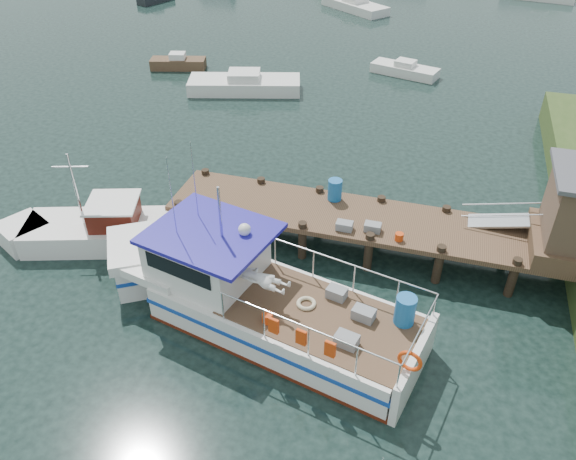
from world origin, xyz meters
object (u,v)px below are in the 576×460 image
(moored_a, at_px, (244,84))
(moored_rowboat, at_px, (178,63))
(moored_d, at_px, (355,5))
(dock, at_px, (507,220))
(lobster_boat, at_px, (247,293))
(moored_b, at_px, (405,69))
(work_boat, at_px, (96,229))

(moored_a, bearing_deg, moored_rowboat, 160.12)
(moored_a, distance_m, moored_d, 21.26)
(moored_a, bearing_deg, dock, -38.62)
(moored_a, bearing_deg, lobster_boat, -65.32)
(dock, relative_size, moored_a, 2.30)
(moored_a, xyz_separation_m, moored_b, (9.20, 5.76, -0.11))
(work_boat, bearing_deg, moored_rowboat, 88.48)
(moored_rowboat, xyz_separation_m, moored_b, (14.95, 3.19, -0.04))
(lobster_boat, bearing_deg, dock, 44.91)
(dock, bearing_deg, moored_d, 109.09)
(lobster_boat, relative_size, work_boat, 1.61)
(lobster_boat, relative_size, moored_a, 1.64)
(moored_rowboat, height_order, moored_a, moored_a)
(moored_rowboat, bearing_deg, work_boat, -58.81)
(moored_rowboat, xyz_separation_m, moored_d, (8.59, 18.50, 0.03))
(moored_rowboat, bearing_deg, dock, -23.81)
(moored_rowboat, relative_size, moored_a, 0.54)
(moored_d, bearing_deg, dock, -94.21)
(moored_a, distance_m, moored_b, 10.85)
(dock, distance_m, lobster_boat, 9.39)
(dock, bearing_deg, work_boat, -169.84)
(lobster_boat, relative_size, moored_d, 1.76)
(lobster_boat, distance_m, moored_rowboat, 24.83)
(work_boat, height_order, moored_b, work_boat)
(dock, xyz_separation_m, lobster_boat, (-7.90, -4.93, -1.20))
(work_boat, distance_m, moored_d, 37.66)
(lobster_boat, height_order, moored_rowboat, lobster_boat)
(work_boat, xyz_separation_m, moored_b, (9.27, 22.24, -0.26))
(moored_rowboat, bearing_deg, lobster_boat, -44.50)
(dock, distance_m, moored_b, 20.46)
(dock, bearing_deg, moored_rowboat, 141.61)
(work_boat, bearing_deg, moored_a, 71.62)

